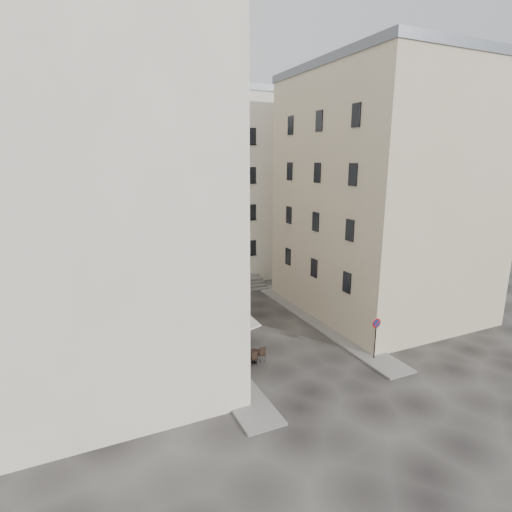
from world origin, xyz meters
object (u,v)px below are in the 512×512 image
pedestrian (232,338)px  no_parking_sign (376,331)px  bistro_table_a (246,359)px  bistro_table_b (254,355)px

pedestrian → no_parking_sign: bearing=122.7°
bistro_table_a → bistro_table_b: bearing=19.3°
bistro_table_b → bistro_table_a: bearing=-160.7°
no_parking_sign → bistro_table_b: size_ratio=1.97×
bistro_table_a → pedestrian: (-0.09, 2.07, 0.47)m
no_parking_sign → bistro_table_a: no_parking_sign is taller
pedestrian → bistro_table_a: bearing=66.8°
no_parking_sign → pedestrian: no_parking_sign is taller
bistro_table_a → bistro_table_b: size_ratio=0.91×
bistro_table_a → pedestrian: pedestrian is taller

